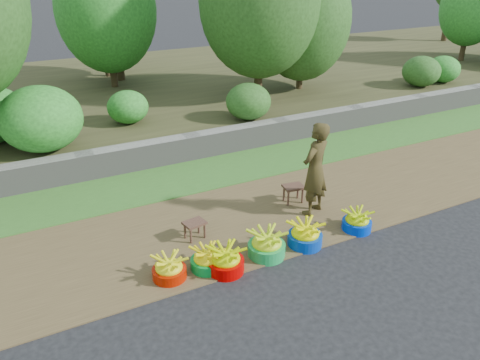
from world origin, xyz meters
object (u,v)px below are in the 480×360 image
stool_right (293,189)px  basin_c (225,261)px  basin_a (169,269)px  basin_e (305,235)px  basin_f (357,221)px  basin_b (207,260)px  stool_left (195,225)px  vendor_woman (315,169)px  basin_d (267,245)px

stool_right → basin_c: bearing=-147.1°
basin_a → basin_e: basin_e is taller
basin_f → stool_right: basin_f is taller
basin_a → stool_right: basin_a is taller
basin_b → basin_c: size_ratio=0.89×
basin_f → stool_left: basin_f is taller
basin_e → basin_f: basin_e is taller
vendor_woman → basin_d: bearing=5.5°
basin_d → basin_e: size_ratio=1.04×
stool_left → vendor_woman: (2.09, -0.16, 0.57)m
stool_right → vendor_woman: (0.09, -0.46, 0.55)m
basin_f → vendor_woman: bearing=111.8°
basin_a → basin_d: basin_d is taller
stool_left → vendor_woman: size_ratio=0.23×
basin_a → basin_b: basin_a is taller
vendor_woman → basin_e: bearing=25.0°
basin_b → basin_f: basin_f is taller
stool_left → basin_b: bearing=-100.3°
basin_b → basin_e: basin_e is taller
basin_e → basin_f: 0.99m
basin_d → stool_left: 1.18m
basin_f → vendor_woman: size_ratio=0.29×
stool_left → basin_d: bearing=-49.5°
basin_c → stool_left: basin_c is taller
basin_a → stool_left: (0.69, 0.76, 0.09)m
basin_a → stool_right: bearing=21.5°
basin_a → basin_c: bearing=-14.7°
basin_c → vendor_woman: size_ratio=0.33×
basin_d → basin_e: bearing=-2.4°
basin_b → stool_left: size_ratio=1.28×
basin_d → vendor_woman: vendor_woman is taller
stool_left → vendor_woman: bearing=-4.4°
basin_f → vendor_woman: 1.07m
basin_b → stool_right: basin_b is taller
basin_a → basin_c: size_ratio=0.89×
basin_d → stool_left: size_ratio=1.51×
basin_f → stool_right: bearing=107.7°
basin_e → basin_d: bearing=177.6°
basin_c → basin_d: size_ratio=0.95×
basin_b → basin_c: bearing=-37.2°
basin_a → basin_f: (3.09, -0.19, 0.00)m
basin_a → basin_c: (0.75, -0.20, 0.02)m
basin_d → vendor_woman: size_ratio=0.34×
stool_left → stool_right: (2.01, 0.30, 0.02)m
basin_e → stool_left: basin_e is taller
basin_a → basin_c: basin_c is taller
basin_e → basin_c: bearing=-178.6°
basin_a → basin_f: 3.10m
basin_c → vendor_woman: bearing=21.3°
basin_d → basin_f: 1.64m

